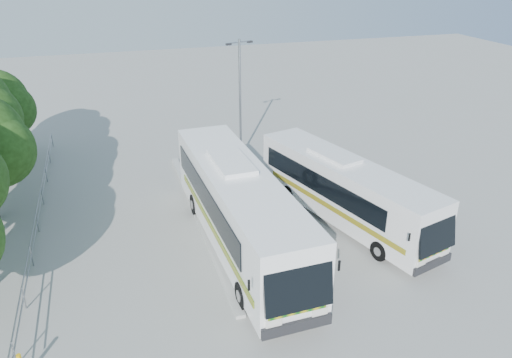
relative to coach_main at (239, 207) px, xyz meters
name	(u,v)px	position (x,y,z in m)	size (l,w,h in m)	color
ground	(253,230)	(1.00, 1.11, -2.01)	(100.00, 100.00, 0.00)	gray
kerb_divider	(199,217)	(-1.30, 3.11, -1.94)	(0.40, 16.00, 0.15)	#B2B2AD
railing	(38,209)	(-9.00, 5.11, -1.27)	(0.06, 22.00, 1.00)	gray
coach_main	(239,207)	(0.00, 0.00, 0.00)	(3.25, 13.34, 3.67)	white
coach_adjacent	(345,190)	(5.63, 0.78, -0.30)	(5.17, 11.47, 3.13)	silver
lamppost	(240,94)	(3.00, 10.53, 2.19)	(1.82, 0.73, 7.61)	#979AA0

